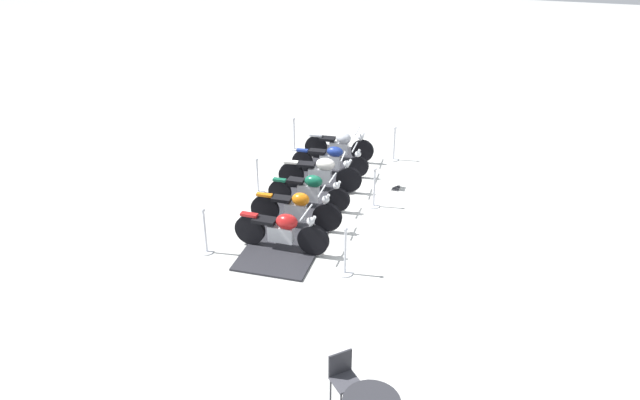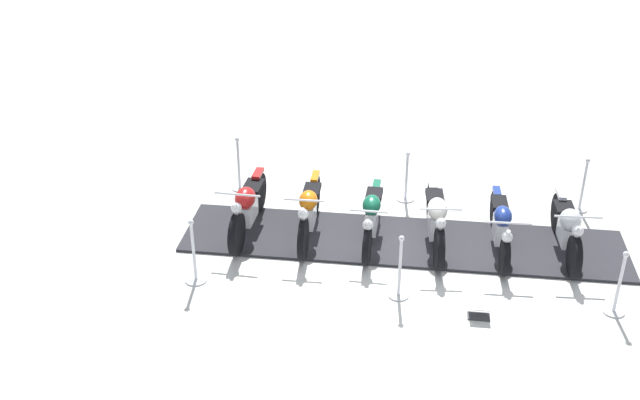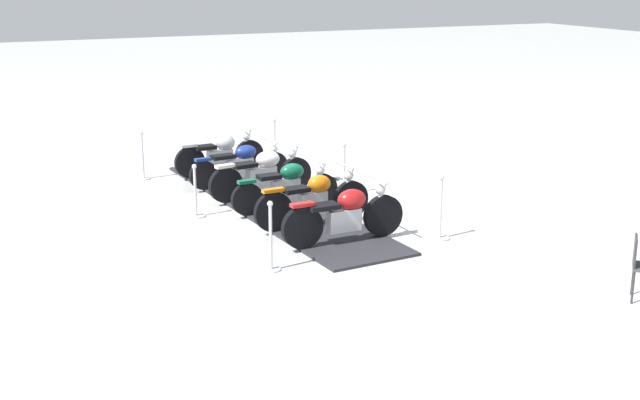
{
  "view_description": "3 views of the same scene",
  "coord_description": "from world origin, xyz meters",
  "px_view_note": "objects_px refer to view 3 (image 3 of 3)",
  "views": [
    {
      "loc": [
        13.25,
        4.78,
        7.05
      ],
      "look_at": [
        1.5,
        0.68,
        0.79
      ],
      "focal_mm": 33.17,
      "sensor_mm": 36.0,
      "label": 1
    },
    {
      "loc": [
        -0.83,
        11.54,
        7.07
      ],
      "look_at": [
        1.34,
        0.6,
        1.01
      ],
      "focal_mm": 43.49,
      "sensor_mm": 36.0,
      "label": 2
    },
    {
      "loc": [
        14.58,
        -5.79,
        4.52
      ],
      "look_at": [
        1.82,
        0.16,
        0.55
      ],
      "focal_mm": 46.83,
      "sensor_mm": 36.0,
      "label": 3
    }
  ],
  "objects_px": {
    "motorcycle_forest": "(287,186)",
    "stanchion_left_rear": "(143,162)",
    "motorcycle_cream": "(263,173)",
    "stanchion_right_front": "(440,220)",
    "stanchion_left_front": "(271,246)",
    "info_placard": "(331,177)",
    "motorcycle_copper": "(314,198)",
    "stanchion_right_rear": "(275,149)",
    "motorcycle_maroon": "(345,214)",
    "stanchion_left_mid": "(196,201)",
    "motorcycle_navy": "(241,164)",
    "motorcycle_chrome": "(221,153)",
    "stanchion_right_mid": "(344,178)"
  },
  "relations": [
    {
      "from": "motorcycle_copper",
      "to": "stanchion_right_front",
      "type": "bearing_deg",
      "value": -46.29
    },
    {
      "from": "stanchion_left_rear",
      "to": "stanchion_right_mid",
      "type": "distance_m",
      "value": 4.55
    },
    {
      "from": "motorcycle_copper",
      "to": "stanchion_right_mid",
      "type": "relative_size",
      "value": 2.09
    },
    {
      "from": "motorcycle_forest",
      "to": "stanchion_left_mid",
      "type": "xyz_separation_m",
      "value": [
        -0.43,
        -1.67,
        -0.21
      ]
    },
    {
      "from": "stanchion_right_mid",
      "to": "stanchion_left_rear",
      "type": "bearing_deg",
      "value": -131.63
    },
    {
      "from": "stanchion_right_rear",
      "to": "stanchion_right_mid",
      "type": "xyz_separation_m",
      "value": [
        3.23,
        0.21,
        0.01
      ]
    },
    {
      "from": "motorcycle_maroon",
      "to": "stanchion_left_rear",
      "type": "xyz_separation_m",
      "value": [
        -5.84,
        -2.02,
        -0.16
      ]
    },
    {
      "from": "motorcycle_chrome",
      "to": "stanchion_left_rear",
      "type": "xyz_separation_m",
      "value": [
        -0.42,
        -1.66,
        -0.15
      ]
    },
    {
      "from": "stanchion_right_front",
      "to": "info_placard",
      "type": "bearing_deg",
      "value": 178.71
    },
    {
      "from": "motorcycle_chrome",
      "to": "motorcycle_forest",
      "type": "bearing_deg",
      "value": -92.32
    },
    {
      "from": "motorcycle_copper",
      "to": "motorcycle_chrome",
      "type": "relative_size",
      "value": 1.07
    },
    {
      "from": "motorcycle_cream",
      "to": "stanchion_right_front",
      "type": "height_order",
      "value": "stanchion_right_front"
    },
    {
      "from": "stanchion_right_front",
      "to": "motorcycle_forest",
      "type": "bearing_deg",
      "value": -146.21
    },
    {
      "from": "motorcycle_forest",
      "to": "stanchion_right_rear",
      "type": "height_order",
      "value": "stanchion_right_rear"
    },
    {
      "from": "stanchion_left_front",
      "to": "info_placard",
      "type": "distance_m",
      "value": 5.73
    },
    {
      "from": "stanchion_left_mid",
      "to": "stanchion_right_rear",
      "type": "distance_m",
      "value": 4.55
    },
    {
      "from": "motorcycle_copper",
      "to": "info_placard",
      "type": "distance_m",
      "value": 3.49
    },
    {
      "from": "stanchion_left_mid",
      "to": "stanchion_right_front",
      "type": "distance_m",
      "value": 4.55
    },
    {
      "from": "stanchion_left_front",
      "to": "motorcycle_chrome",
      "type": "bearing_deg",
      "value": 168.44
    },
    {
      "from": "motorcycle_chrome",
      "to": "stanchion_left_mid",
      "type": "xyz_separation_m",
      "value": [
        2.82,
        -1.45,
        -0.22
      ]
    },
    {
      "from": "motorcycle_maroon",
      "to": "stanchion_right_front",
      "type": "relative_size",
      "value": 1.99
    },
    {
      "from": "motorcycle_cream",
      "to": "motorcycle_maroon",
      "type": "bearing_deg",
      "value": -94.57
    },
    {
      "from": "stanchion_right_rear",
      "to": "motorcycle_navy",
      "type": "bearing_deg",
      "value": -40.23
    },
    {
      "from": "stanchion_right_rear",
      "to": "motorcycle_maroon",
      "type": "bearing_deg",
      "value": -10.96
    },
    {
      "from": "motorcycle_chrome",
      "to": "stanchion_right_mid",
      "type": "bearing_deg",
      "value": -62.47
    },
    {
      "from": "motorcycle_cream",
      "to": "info_placard",
      "type": "distance_m",
      "value": 2.12
    },
    {
      "from": "motorcycle_maroon",
      "to": "stanchion_left_mid",
      "type": "height_order",
      "value": "motorcycle_maroon"
    },
    {
      "from": "motorcycle_maroon",
      "to": "stanchion_left_mid",
      "type": "bearing_deg",
      "value": 123.45
    },
    {
      "from": "motorcycle_forest",
      "to": "stanchion_left_rear",
      "type": "height_order",
      "value": "stanchion_left_rear"
    },
    {
      "from": "motorcycle_cream",
      "to": "info_placard",
      "type": "height_order",
      "value": "motorcycle_cream"
    },
    {
      "from": "stanchion_left_rear",
      "to": "motorcycle_cream",
      "type": "bearing_deg",
      "value": 34.95
    },
    {
      "from": "motorcycle_cream",
      "to": "info_placard",
      "type": "relative_size",
      "value": 6.61
    },
    {
      "from": "stanchion_right_rear",
      "to": "info_placard",
      "type": "bearing_deg",
      "value": 14.81
    },
    {
      "from": "motorcycle_maroon",
      "to": "motorcycle_cream",
      "type": "height_order",
      "value": "motorcycle_maroon"
    },
    {
      "from": "motorcycle_cream",
      "to": "stanchion_left_rear",
      "type": "bearing_deg",
      "value": 116.65
    },
    {
      "from": "motorcycle_copper",
      "to": "stanchion_right_rear",
      "type": "relative_size",
      "value": 2.11
    },
    {
      "from": "motorcycle_cream",
      "to": "stanchion_right_front",
      "type": "distance_m",
      "value": 4.1
    },
    {
      "from": "motorcycle_chrome",
      "to": "stanchion_right_rear",
      "type": "distance_m",
      "value": 1.66
    },
    {
      "from": "stanchion_left_rear",
      "to": "stanchion_right_mid",
      "type": "xyz_separation_m",
      "value": [
        3.02,
        3.4,
        -0.02
      ]
    },
    {
      "from": "stanchion_right_front",
      "to": "motorcycle_copper",
      "type": "bearing_deg",
      "value": -132.08
    },
    {
      "from": "stanchion_right_front",
      "to": "stanchion_right_mid",
      "type": "xyz_separation_m",
      "value": [
        -3.23,
        -0.21,
        0.01
      ]
    },
    {
      "from": "motorcycle_navy",
      "to": "motorcycle_chrome",
      "type": "bearing_deg",
      "value": 88.7
    },
    {
      "from": "stanchion_left_mid",
      "to": "stanchion_right_front",
      "type": "height_order",
      "value": "stanchion_right_front"
    },
    {
      "from": "motorcycle_maroon",
      "to": "motorcycle_forest",
      "type": "distance_m",
      "value": 2.17
    },
    {
      "from": "motorcycle_forest",
      "to": "stanchion_right_rear",
      "type": "distance_m",
      "value": 4.1
    },
    {
      "from": "motorcycle_maroon",
      "to": "stanchion_right_front",
      "type": "bearing_deg",
      "value": -16.09
    },
    {
      "from": "stanchion_right_mid",
      "to": "stanchion_left_mid",
      "type": "bearing_deg",
      "value": -86.22
    },
    {
      "from": "motorcycle_maroon",
      "to": "info_placard",
      "type": "distance_m",
      "value": 4.42
    },
    {
      "from": "motorcycle_navy",
      "to": "stanchion_right_mid",
      "type": "distance_m",
      "value": 2.26
    },
    {
      "from": "motorcycle_cream",
      "to": "motorcycle_navy",
      "type": "height_order",
      "value": "motorcycle_cream"
    }
  ]
}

